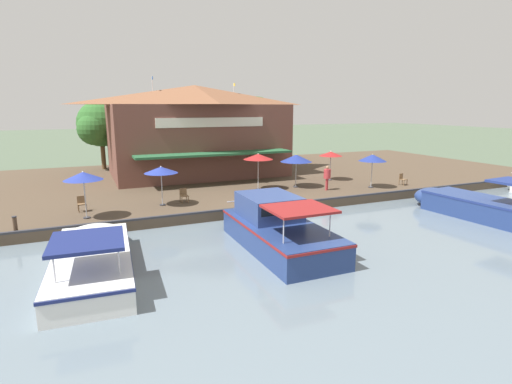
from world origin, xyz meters
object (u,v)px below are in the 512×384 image
Objects in this scene: patio_umbrella_by_entrance at (161,170)px; motorboat_far_downstream at (272,226)px; cafe_chair_beside_entrance at (82,203)px; mooring_post at (15,224)px; tree_upstream_bank at (99,125)px; patio_umbrella_far_corner at (331,154)px; person_mid_patio at (327,175)px; motorboat_mid_row at (476,205)px; cafe_chair_facing_river at (402,179)px; motorboat_nearest_quay at (93,255)px; patio_umbrella_mid_patio_left at (83,176)px; tree_behind_restaurant at (256,118)px; waterfront_restaurant at (196,130)px; patio_umbrella_mid_patio_right at (258,157)px; cafe_chair_far_corner_seat at (184,195)px; patio_umbrella_back_row at (373,158)px; patio_umbrella_near_quay_edge at (296,158)px.

patio_umbrella_by_entrance reaches higher than motorboat_far_downstream.
cafe_chair_beside_entrance is at bearing -133.59° from motorboat_far_downstream.
motorboat_far_downstream reaches higher than mooring_post.
tree_upstream_bank reaches higher than mooring_post.
patio_umbrella_far_corner is 1.36× the size of person_mid_patio.
patio_umbrella_far_corner is 2.73× the size of cafe_chair_beside_entrance.
patio_umbrella_far_corner is 14.57m from motorboat_far_downstream.
cafe_chair_beside_entrance is 0.10× the size of motorboat_mid_row.
motorboat_nearest_quay reaches higher than cafe_chair_facing_river.
patio_umbrella_mid_patio_left is at bearing -127.37° from motorboat_far_downstream.
patio_umbrella_by_entrance is 18.34m from motorboat_mid_row.
motorboat_far_downstream is (7.23, 3.68, -1.82)m from patio_umbrella_by_entrance.
patio_umbrella_far_corner is 11.42m from motorboat_mid_row.
cafe_chair_beside_entrance is at bearing -173.36° from patio_umbrella_mid_patio_left.
motorboat_nearest_quay is 1.38× the size of tree_upstream_bank.
tree_upstream_bank is (-0.54, -15.46, -0.48)m from tree_behind_restaurant.
waterfront_restaurant is 5.70× the size of patio_umbrella_mid_patio_right.
cafe_chair_far_corner_seat is at bearing -73.50° from patio_umbrella_mid_patio_right.
patio_umbrella_mid_patio_left is 21.77m from motorboat_mid_row.
patio_umbrella_far_corner is at bearing 102.54° from patio_umbrella_by_entrance.
patio_umbrella_back_row is at bearing 86.75° from cafe_chair_beside_entrance.
motorboat_mid_row is at bearing -9.32° from cafe_chair_facing_river.
patio_umbrella_far_corner is 5.66m from cafe_chair_facing_river.
patio_umbrella_back_row reaches higher than mooring_post.
tree_upstream_bank is (-24.22, -18.91, 3.94)m from motorboat_mid_row.
cafe_chair_far_corner_seat is 10.07m from person_mid_patio.
motorboat_mid_row is at bearing 72.17° from patio_umbrella_mid_patio_left.
motorboat_far_downstream is at bearing 17.33° from cafe_chair_far_corner_seat.
waterfront_restaurant is 18.05m from motorboat_far_downstream.
cafe_chair_facing_river is at bearing 91.13° from patio_umbrella_mid_patio_left.
motorboat_nearest_quay is at bearing -36.33° from cafe_chair_far_corner_seat.
patio_umbrella_near_quay_edge is 17.72m from mooring_post.
cafe_chair_beside_entrance is 0.12× the size of tree_behind_restaurant.
cafe_chair_beside_entrance is 4.05m from mooring_post.
patio_umbrella_far_corner is at bearing 98.29° from cafe_chair_beside_entrance.
patio_umbrella_by_entrance is (1.64, -9.91, -0.00)m from patio_umbrella_near_quay_edge.
mooring_post is at bearing -71.57° from patio_umbrella_by_entrance.
motorboat_mid_row is 30.98m from tree_upstream_bank.
patio_umbrella_mid_patio_left is 2.94× the size of cafe_chair_far_corner_seat.
cafe_chair_facing_river is at bearing 170.68° from motorboat_mid_row.
patio_umbrella_near_quay_edge reaches higher than cafe_chair_facing_river.
cafe_chair_facing_river is at bearing 48.30° from waterfront_restaurant.
patio_umbrella_by_entrance reaches higher than cafe_chair_beside_entrance.
motorboat_mid_row is at bearing 64.44° from patio_umbrella_by_entrance.
waterfront_restaurant is 9.67m from tree_behind_restaurant.
patio_umbrella_by_entrance is 4.68m from cafe_chair_beside_entrance.
patio_umbrella_mid_patio_left is at bearing -88.27° from patio_umbrella_back_row.
tree_upstream_bank reaches higher than patio_umbrella_mid_patio_right.
cafe_chair_beside_entrance is at bearing -177.68° from motorboat_nearest_quay.
motorboat_mid_row is at bearing 33.19° from person_mid_patio.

